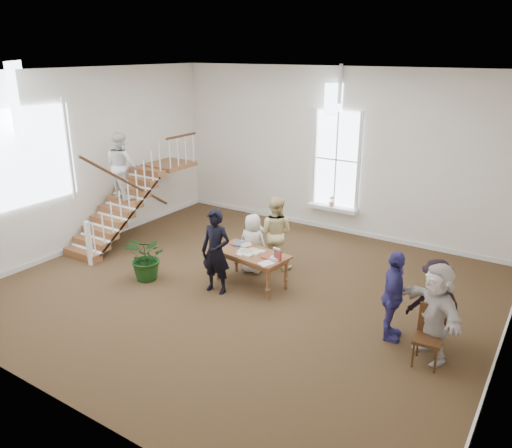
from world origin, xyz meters
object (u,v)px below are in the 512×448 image
Objects in this scene: police_officer at (216,252)px; woman_cluster_a at (393,296)px; library_table at (251,256)px; elderly_woman at (253,243)px; person_yellow at (275,233)px; woman_cluster_b at (434,299)px; side_chair at (430,332)px; floor_plant at (147,257)px; woman_cluster_c at (435,312)px.

police_officer is 3.72m from woman_cluster_a.
library_table is 1.24× the size of elderly_woman.
person_yellow is 4.06m from woman_cluster_b.
side_chair is (4.08, -1.91, -0.31)m from person_yellow.
library_table is at bearing 49.26° from police_officer.
floor_plant is at bearing 85.90° from woman_cluster_a.
elderly_woman is at bearing 63.55° from woman_cluster_a.
woman_cluster_b is (0.60, 0.45, -0.09)m from woman_cluster_a.
side_chair reaches higher than library_table.
police_officer is 4.49m from side_chair.
woman_cluster_b is 0.86m from side_chair.
woman_cluster_a is at bearing 150.06° from side_chair.
elderly_woman is 0.84× the size of woman_cluster_a.
elderly_woman reaches higher than library_table.
library_table is 0.69m from elderly_woman.
person_yellow is 4.51m from side_chair.
person_yellow is 3.65m from woman_cluster_a.
woman_cluster_b is at bearing 97.27° from side_chair.
police_officer is at bearing -32.49° from woman_cluster_b.
police_officer is at bearing -137.98° from woman_cluster_c.
woman_cluster_c reaches higher than elderly_woman.
person_yellow is at bearing 46.40° from floor_plant.
elderly_woman is 3.76m from woman_cluster_a.
police_officer is 1.07× the size of woman_cluster_c.
woman_cluster_b is 0.68m from woman_cluster_c.
police_officer is 4.48m from woman_cluster_c.
police_officer is 1.27m from elderly_woman.
woman_cluster_a is (3.72, 0.22, -0.08)m from police_officer.
police_officer is at bearing 66.16° from person_yellow.
police_officer is 1.81× the size of side_chair.
woman_cluster_c is 1.69× the size of side_chair.
woman_cluster_b is (3.92, -1.08, -0.12)m from person_yellow.
elderly_woman is at bearing 43.33° from floor_plant.
side_chair is (4.48, -0.16, -0.35)m from police_officer.
library_table is at bearing 164.86° from side_chair.
person_yellow reaches higher than woman_cluster_a.
woman_cluster_a is at bearing -152.80° from woman_cluster_c.
person_yellow is 4.44m from woman_cluster_c.
woman_cluster_b reaches higher than side_chair.
floor_plant is at bearing 35.44° from person_yellow.
woman_cluster_b is at bearing 2.73° from police_officer.
person_yellow is 1.04× the size of woman_cluster_a.
person_yellow is (0.40, 1.75, -0.04)m from police_officer.
floor_plant is (-1.73, -1.63, -0.16)m from elderly_woman.
elderly_woman is at bearing 79.38° from police_officer.
library_table is 0.82m from police_officer.
library_table is at bearing 81.62° from person_yellow.
woman_cluster_c is (4.08, -1.73, -0.02)m from person_yellow.
woman_cluster_a is 1.56× the size of floor_plant.
elderly_woman is 1.31× the size of floor_plant.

